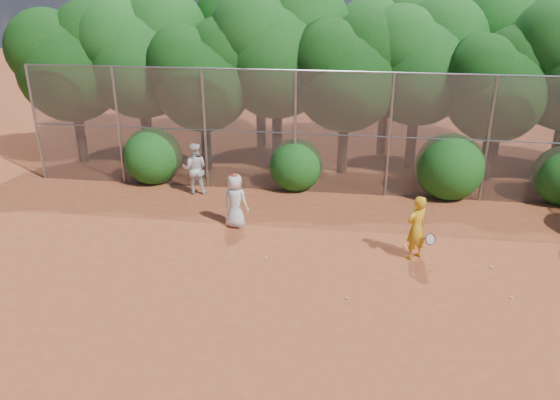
# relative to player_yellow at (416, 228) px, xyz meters

# --- Properties ---
(ground) EXTENTS (80.00, 80.00, 0.00)m
(ground) POSITION_rel_player_yellow_xyz_m (-2.57, -1.77, -0.85)
(ground) COLOR #964121
(ground) RESTS_ON ground
(fence_back) EXTENTS (20.05, 0.09, 4.03)m
(fence_back) POSITION_rel_player_yellow_xyz_m (-2.68, 4.23, 1.21)
(fence_back) COLOR gray
(fence_back) RESTS_ON ground
(tree_0) EXTENTS (4.38, 3.81, 6.00)m
(tree_0) POSITION_rel_player_yellow_xyz_m (-12.01, 6.27, 3.09)
(tree_0) COLOR black
(tree_0) RESTS_ON ground
(tree_1) EXTENTS (4.64, 4.03, 6.35)m
(tree_1) POSITION_rel_player_yellow_xyz_m (-9.51, 6.77, 3.32)
(tree_1) COLOR black
(tree_1) RESTS_ON ground
(tree_2) EXTENTS (3.99, 3.47, 5.47)m
(tree_2) POSITION_rel_player_yellow_xyz_m (-7.01, 6.06, 2.74)
(tree_2) COLOR black
(tree_2) RESTS_ON ground
(tree_3) EXTENTS (4.89, 4.26, 6.70)m
(tree_3) POSITION_rel_player_yellow_xyz_m (-4.50, 7.07, 3.55)
(tree_3) COLOR black
(tree_3) RESTS_ON ground
(tree_4) EXTENTS (4.19, 3.64, 5.73)m
(tree_4) POSITION_rel_player_yellow_xyz_m (-2.01, 6.46, 2.91)
(tree_4) COLOR black
(tree_4) RESTS_ON ground
(tree_5) EXTENTS (4.51, 3.92, 6.17)m
(tree_5) POSITION_rel_player_yellow_xyz_m (0.49, 7.27, 3.20)
(tree_5) COLOR black
(tree_5) RESTS_ON ground
(tree_6) EXTENTS (3.86, 3.36, 5.29)m
(tree_6) POSITION_rel_player_yellow_xyz_m (2.98, 6.26, 2.62)
(tree_6) COLOR black
(tree_6) RESTS_ON ground
(tree_9) EXTENTS (4.83, 4.20, 6.62)m
(tree_9) POSITION_rel_player_yellow_xyz_m (-10.50, 9.07, 3.49)
(tree_9) COLOR black
(tree_9) RESTS_ON ground
(tree_10) EXTENTS (5.15, 4.48, 7.06)m
(tree_10) POSITION_rel_player_yellow_xyz_m (-5.50, 9.27, 3.78)
(tree_10) COLOR black
(tree_10) RESTS_ON ground
(tree_11) EXTENTS (4.64, 4.03, 6.35)m
(tree_11) POSITION_rel_player_yellow_xyz_m (-0.51, 8.87, 3.32)
(tree_11) COLOR black
(tree_11) RESTS_ON ground
(tree_12) EXTENTS (5.02, 4.37, 6.88)m
(tree_12) POSITION_rel_player_yellow_xyz_m (4.00, 9.47, 3.66)
(tree_12) COLOR black
(tree_12) RESTS_ON ground
(bush_0) EXTENTS (2.00, 2.00, 2.00)m
(bush_0) POSITION_rel_player_yellow_xyz_m (-8.57, 4.53, 0.15)
(bush_0) COLOR #124A13
(bush_0) RESTS_ON ground
(bush_1) EXTENTS (1.80, 1.80, 1.80)m
(bush_1) POSITION_rel_player_yellow_xyz_m (-3.57, 4.53, 0.05)
(bush_1) COLOR #124A13
(bush_1) RESTS_ON ground
(bush_2) EXTENTS (2.20, 2.20, 2.20)m
(bush_2) POSITION_rel_player_yellow_xyz_m (1.43, 4.53, 0.25)
(bush_2) COLOR #124A13
(bush_2) RESTS_ON ground
(player_yellow) EXTENTS (0.88, 0.71, 1.70)m
(player_yellow) POSITION_rel_player_yellow_xyz_m (0.00, 0.00, 0.00)
(player_yellow) COLOR gold
(player_yellow) RESTS_ON ground
(player_teen) EXTENTS (0.89, 0.72, 1.61)m
(player_teen) POSITION_rel_player_yellow_xyz_m (-4.92, 1.23, -0.05)
(player_teen) COLOR silver
(player_teen) RESTS_ON ground
(player_white) EXTENTS (0.94, 0.84, 1.70)m
(player_white) POSITION_rel_player_yellow_xyz_m (-6.81, 3.63, 0.01)
(player_white) COLOR silver
(player_white) RESTS_ON ground
(ball_0) EXTENTS (0.07, 0.07, 0.07)m
(ball_0) POSITION_rel_player_yellow_xyz_m (-0.18, 0.61, -0.81)
(ball_0) COLOR yellow
(ball_0) RESTS_ON ground
(ball_1) EXTENTS (0.07, 0.07, 0.07)m
(ball_1) POSITION_rel_player_yellow_xyz_m (1.88, -0.29, -0.81)
(ball_1) COLOR yellow
(ball_1) RESTS_ON ground
(ball_2) EXTENTS (0.07, 0.07, 0.07)m
(ball_2) POSITION_rel_player_yellow_xyz_m (-1.64, -2.22, -0.81)
(ball_2) COLOR yellow
(ball_2) RESTS_ON ground
(ball_3) EXTENTS (0.07, 0.07, 0.07)m
(ball_3) POSITION_rel_player_yellow_xyz_m (2.02, -1.67, -0.81)
(ball_3) COLOR yellow
(ball_3) RESTS_ON ground
(ball_4) EXTENTS (0.07, 0.07, 0.07)m
(ball_4) POSITION_rel_player_yellow_xyz_m (-3.75, -0.62, -0.81)
(ball_4) COLOR yellow
(ball_4) RESTS_ON ground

